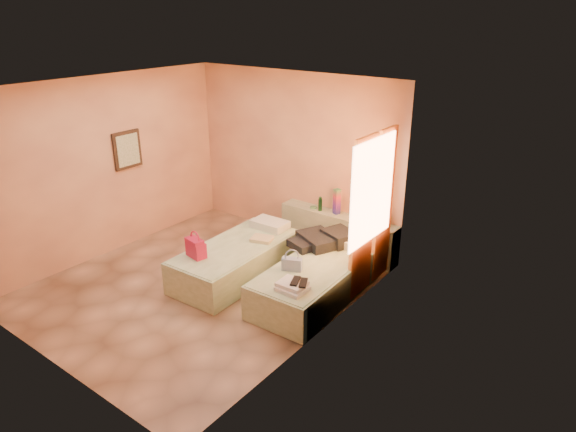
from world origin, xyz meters
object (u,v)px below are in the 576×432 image
headboard_ledge (338,233)px  green_book (360,217)px  flower_vase (385,219)px  bed_left (236,261)px  bed_right (315,282)px  water_bottle (320,204)px  magenta_handbag (196,248)px  blue_handbag (292,264)px  towel_stack (292,287)px

headboard_ledge → green_book: (0.35, 0.06, 0.34)m
headboard_ledge → flower_vase: flower_vase is taller
bed_left → bed_right: 1.30m
headboard_ledge → bed_left: 1.77m
bed_left → bed_right: size_ratio=1.00×
bed_left → water_bottle: bearing=72.9°
magenta_handbag → blue_handbag: magenta_handbag is taller
water_bottle → flower_vase: size_ratio=0.95×
magenta_handbag → blue_handbag: (1.29, 0.48, -0.05)m
towel_stack → water_bottle: bearing=115.3°
bed_right → bed_left: bearing=-173.8°
bed_left → bed_right: bearing=6.2°
bed_right → blue_handbag: bearing=-123.3°
green_book → magenta_handbag: size_ratio=0.68×
bed_right → green_book: (-0.17, 1.48, 0.42)m
green_book → flower_vase: 0.47m
headboard_ledge → blue_handbag: bearing=-78.6°
bed_left → green_book: bearing=54.4°
flower_vase → blue_handbag: (-0.46, -1.74, -0.18)m
headboard_ledge → flower_vase: 0.92m
headboard_ledge → green_book: size_ratio=10.19×
blue_handbag → towel_stack: (0.32, -0.42, -0.03)m
water_bottle → bed_left: bearing=-105.3°
green_book → magenta_handbag: bearing=-122.8°
water_bottle → blue_handbag: water_bottle is taller
bed_left → flower_vase: size_ratio=8.43×
headboard_ledge → towel_stack: headboard_ledge is taller
bed_left → green_book: 2.04m
magenta_handbag → headboard_ledge: bearing=77.7°
headboard_ledge → blue_handbag: size_ratio=7.84×
blue_handbag → flower_vase: bearing=50.6°
water_bottle → headboard_ledge: bearing=5.7°
green_book → flower_vase: flower_vase is taller
headboard_ledge → green_book: bearing=10.1°
flower_vase → headboard_ledge: bearing=-178.3°
green_book → blue_handbag: bearing=-93.1°
flower_vase → towel_stack: 2.18m
headboard_ledge → towel_stack: 2.25m
headboard_ledge → flower_vase: (0.81, 0.02, 0.44)m
bed_left → water_bottle: water_bottle is taller
bed_left → magenta_handbag: magenta_handbag is taller
green_book → flower_vase: bearing=-7.7°
headboard_ledge → bed_left: (-0.76, -1.60, -0.08)m
bed_right → flower_vase: (0.28, 1.44, 0.52)m
headboard_ledge → flower_vase: size_ratio=8.64×
bed_left → towel_stack: towel_stack is taller
water_bottle → flower_vase: (1.14, 0.06, 0.01)m
bed_right → towel_stack: (0.14, -0.72, 0.30)m
bed_left → towel_stack: bearing=-22.5°
headboard_ledge → blue_handbag: 1.77m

